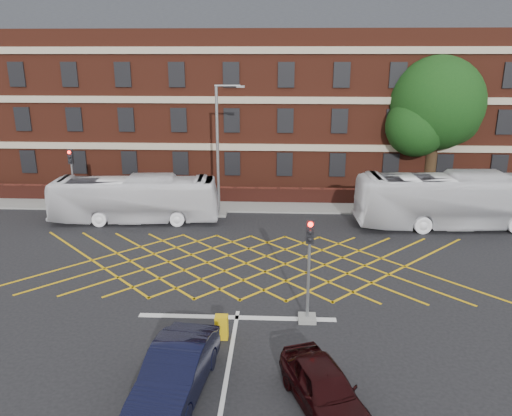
{
  "coord_description": "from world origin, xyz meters",
  "views": [
    {
      "loc": [
        1.67,
        -21.41,
        10.17
      ],
      "look_at": [
        0.53,
        1.5,
        3.12
      ],
      "focal_mm": 35.0,
      "sensor_mm": 36.0,
      "label": 1
    }
  ],
  "objects_px": {
    "car_navy": "(176,372)",
    "deciduous_tree": "(435,110)",
    "traffic_light_far": "(74,187)",
    "traffic_light_near": "(308,280)",
    "utility_cabinet": "(222,327)",
    "bus_right": "(457,200)",
    "street_lamp": "(219,173)",
    "direction_signs": "(74,187)",
    "car_maroon": "(324,388)",
    "bus_left": "(135,199)"
  },
  "relations": [
    {
      "from": "bus_left",
      "to": "utility_cabinet",
      "type": "distance_m",
      "value": 15.24
    },
    {
      "from": "deciduous_tree",
      "to": "utility_cabinet",
      "type": "xyz_separation_m",
      "value": [
        -13.36,
        -21.13,
        -5.86
      ]
    },
    {
      "from": "car_navy",
      "to": "street_lamp",
      "type": "relative_size",
      "value": 0.57
    },
    {
      "from": "bus_right",
      "to": "street_lamp",
      "type": "xyz_separation_m",
      "value": [
        -14.72,
        1.58,
        1.16
      ]
    },
    {
      "from": "car_maroon",
      "to": "traffic_light_far",
      "type": "bearing_deg",
      "value": 108.36
    },
    {
      "from": "deciduous_tree",
      "to": "direction_signs",
      "type": "distance_m",
      "value": 26.46
    },
    {
      "from": "car_maroon",
      "to": "car_navy",
      "type": "bearing_deg",
      "value": 154.21
    },
    {
      "from": "direction_signs",
      "to": "street_lamp",
      "type": "bearing_deg",
      "value": -9.45
    },
    {
      "from": "deciduous_tree",
      "to": "traffic_light_far",
      "type": "height_order",
      "value": "deciduous_tree"
    },
    {
      "from": "deciduous_tree",
      "to": "street_lamp",
      "type": "distance_m",
      "value": 16.77
    },
    {
      "from": "bus_right",
      "to": "street_lamp",
      "type": "height_order",
      "value": "street_lamp"
    },
    {
      "from": "bus_left",
      "to": "car_navy",
      "type": "relative_size",
      "value": 2.19
    },
    {
      "from": "car_maroon",
      "to": "utility_cabinet",
      "type": "xyz_separation_m",
      "value": [
        -3.5,
        3.68,
        -0.23
      ]
    },
    {
      "from": "direction_signs",
      "to": "traffic_light_far",
      "type": "bearing_deg",
      "value": -67.81
    },
    {
      "from": "car_navy",
      "to": "deciduous_tree",
      "type": "relative_size",
      "value": 0.47
    },
    {
      "from": "traffic_light_far",
      "to": "traffic_light_near",
      "type": "bearing_deg",
      "value": -42.63
    },
    {
      "from": "bus_right",
      "to": "direction_signs",
      "type": "height_order",
      "value": "bus_right"
    },
    {
      "from": "traffic_light_far",
      "to": "car_navy",
      "type": "bearing_deg",
      "value": -60.07
    },
    {
      "from": "direction_signs",
      "to": "utility_cabinet",
      "type": "relative_size",
      "value": 2.35
    },
    {
      "from": "street_lamp",
      "to": "car_navy",
      "type": "bearing_deg",
      "value": -87.48
    },
    {
      "from": "traffic_light_near",
      "to": "utility_cabinet",
      "type": "height_order",
      "value": "traffic_light_near"
    },
    {
      "from": "bus_left",
      "to": "traffic_light_far",
      "type": "distance_m",
      "value": 4.9
    },
    {
      "from": "bus_left",
      "to": "traffic_light_far",
      "type": "bearing_deg",
      "value": 66.45
    },
    {
      "from": "traffic_light_far",
      "to": "deciduous_tree",
      "type": "bearing_deg",
      "value": 13.44
    },
    {
      "from": "direction_signs",
      "to": "deciduous_tree",
      "type": "bearing_deg",
      "value": 9.86
    },
    {
      "from": "street_lamp",
      "to": "direction_signs",
      "type": "height_order",
      "value": "street_lamp"
    },
    {
      "from": "bus_left",
      "to": "traffic_light_far",
      "type": "xyz_separation_m",
      "value": [
        -4.59,
        1.68,
        0.3
      ]
    },
    {
      "from": "car_maroon",
      "to": "deciduous_tree",
      "type": "xyz_separation_m",
      "value": [
        9.85,
        24.81,
        5.63
      ]
    },
    {
      "from": "deciduous_tree",
      "to": "traffic_light_near",
      "type": "xyz_separation_m",
      "value": [
        -10.1,
        -19.69,
        -4.56
      ]
    },
    {
      "from": "traffic_light_far",
      "to": "street_lamp",
      "type": "bearing_deg",
      "value": -1.26
    },
    {
      "from": "car_navy",
      "to": "utility_cabinet",
      "type": "height_order",
      "value": "car_navy"
    },
    {
      "from": "traffic_light_near",
      "to": "street_lamp",
      "type": "xyz_separation_m",
      "value": [
        -5.1,
        13.5,
        1.09
      ]
    },
    {
      "from": "direction_signs",
      "to": "traffic_light_near",
      "type": "bearing_deg",
      "value": -44.47
    },
    {
      "from": "bus_right",
      "to": "bus_left",
      "type": "bearing_deg",
      "value": 86.54
    },
    {
      "from": "bus_right",
      "to": "deciduous_tree",
      "type": "bearing_deg",
      "value": -6.64
    },
    {
      "from": "bus_left",
      "to": "bus_right",
      "type": "bearing_deg",
      "value": -93.78
    },
    {
      "from": "bus_left",
      "to": "car_navy",
      "type": "height_order",
      "value": "bus_left"
    },
    {
      "from": "traffic_light_far",
      "to": "car_maroon",
      "type": "bearing_deg",
      "value": -51.21
    },
    {
      "from": "deciduous_tree",
      "to": "traffic_light_far",
      "type": "distance_m",
      "value": 26.1
    },
    {
      "from": "utility_cabinet",
      "to": "bus_left",
      "type": "bearing_deg",
      "value": 117.61
    },
    {
      "from": "traffic_light_near",
      "to": "utility_cabinet",
      "type": "distance_m",
      "value": 3.79
    },
    {
      "from": "traffic_light_far",
      "to": "street_lamp",
      "type": "distance_m",
      "value": 9.86
    },
    {
      "from": "bus_right",
      "to": "traffic_light_far",
      "type": "distance_m",
      "value": 24.58
    },
    {
      "from": "bus_right",
      "to": "utility_cabinet",
      "type": "xyz_separation_m",
      "value": [
        -12.88,
        -13.36,
        -1.23
      ]
    },
    {
      "from": "car_maroon",
      "to": "street_lamp",
      "type": "bearing_deg",
      "value": 85.58
    },
    {
      "from": "traffic_light_far",
      "to": "utility_cabinet",
      "type": "bearing_deg",
      "value": -52.49
    },
    {
      "from": "traffic_light_far",
      "to": "direction_signs",
      "type": "distance_m",
      "value": 1.69
    },
    {
      "from": "bus_right",
      "to": "traffic_light_near",
      "type": "distance_m",
      "value": 15.31
    },
    {
      "from": "car_navy",
      "to": "deciduous_tree",
      "type": "xyz_separation_m",
      "value": [
        14.39,
        24.38,
        5.53
      ]
    },
    {
      "from": "bus_left",
      "to": "utility_cabinet",
      "type": "relative_size",
      "value": 11.24
    }
  ]
}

